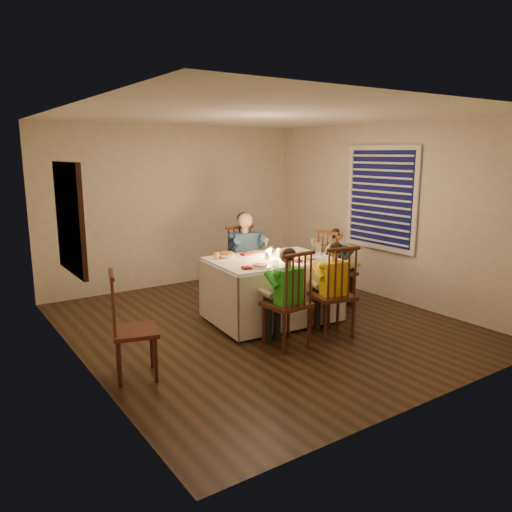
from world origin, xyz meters
TOP-DOWN VIEW (x-y plane):
  - ground at (0.00, 0.00)m, footprint 5.00×5.00m
  - wall_left at (-2.25, 0.00)m, footprint 0.02×5.00m
  - wall_right at (2.25, 0.00)m, footprint 0.02×5.00m
  - wall_back at (0.00, 2.50)m, footprint 4.50×0.02m
  - ceiling at (0.00, 0.00)m, footprint 5.00×5.00m
  - dining_table at (0.20, 0.08)m, footprint 1.66×1.26m
  - chair_adult at (0.33, 0.91)m, footprint 0.52×0.50m
  - chair_near_left at (-0.20, -0.76)m, footprint 0.49×0.47m
  - chair_near_right at (0.46, -0.80)m, footprint 0.55×0.53m
  - chair_end at (1.29, 0.03)m, footprint 0.46×0.48m
  - chair_extra at (-1.90, -0.58)m, footprint 0.53×0.54m
  - adult at (0.33, 0.91)m, footprint 0.57×0.53m
  - child_green at (-0.20, -0.76)m, footprint 0.42×0.39m
  - child_yellow at (0.46, -0.80)m, footprint 0.47×0.45m
  - child_teal at (1.29, 0.03)m, footprint 0.38×0.41m
  - setting_adult at (0.22, 0.44)m, footprint 0.28×0.28m
  - setting_green at (-0.21, -0.24)m, footprint 0.28×0.28m
  - setting_yellow at (0.53, -0.26)m, footprint 0.28×0.28m
  - setting_teal at (0.73, 0.05)m, footprint 0.28×0.28m
  - candle_left at (0.13, 0.09)m, footprint 0.06×0.06m
  - candle_right at (0.30, 0.07)m, footprint 0.06×0.06m
  - squash at (-0.40, 0.46)m, footprint 0.09×0.09m
  - orange_fruit at (0.42, 0.12)m, footprint 0.08×0.08m
  - serving_bowl at (-0.25, 0.47)m, footprint 0.29×0.29m
  - wall_mirror at (-2.22, 0.30)m, footprint 0.06×0.95m
  - window_blinds at (2.21, 0.10)m, footprint 0.07×1.34m

SIDE VIEW (x-z plane):
  - ground at x=0.00m, z-range 0.00..0.00m
  - chair_adult at x=0.33m, z-range -0.56..0.56m
  - chair_near_left at x=-0.20m, z-range -0.56..0.56m
  - chair_near_right at x=0.46m, z-range -0.56..0.56m
  - chair_end at x=1.29m, z-range -0.56..0.56m
  - chair_extra at x=-1.90m, z-range -0.54..0.54m
  - adult at x=0.33m, z-range -0.67..0.67m
  - child_green at x=-0.20m, z-range -0.57..0.57m
  - child_yellow at x=0.46m, z-range -0.58..0.58m
  - child_teal at x=1.29m, z-range -0.57..0.57m
  - dining_table at x=0.20m, z-range 0.19..0.98m
  - setting_adult at x=0.22m, z-range 0.82..0.84m
  - setting_green at x=-0.21m, z-range 0.82..0.84m
  - setting_yellow at x=0.53m, z-range 0.82..0.84m
  - setting_teal at x=0.73m, z-range 0.82..0.84m
  - serving_bowl at x=-0.25m, z-range 0.82..0.88m
  - orange_fruit at x=0.42m, z-range 0.82..0.90m
  - squash at x=-0.40m, z-range 0.82..0.91m
  - candle_left at x=0.13m, z-range 0.82..0.92m
  - candle_right at x=0.30m, z-range 0.82..0.92m
  - wall_left at x=-2.25m, z-range 0.00..2.60m
  - wall_right at x=2.25m, z-range 0.00..2.60m
  - wall_back at x=0.00m, z-range 0.00..2.60m
  - wall_mirror at x=-2.22m, z-range 0.92..2.08m
  - window_blinds at x=2.21m, z-range 0.73..2.27m
  - ceiling at x=0.00m, z-range 2.60..2.60m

